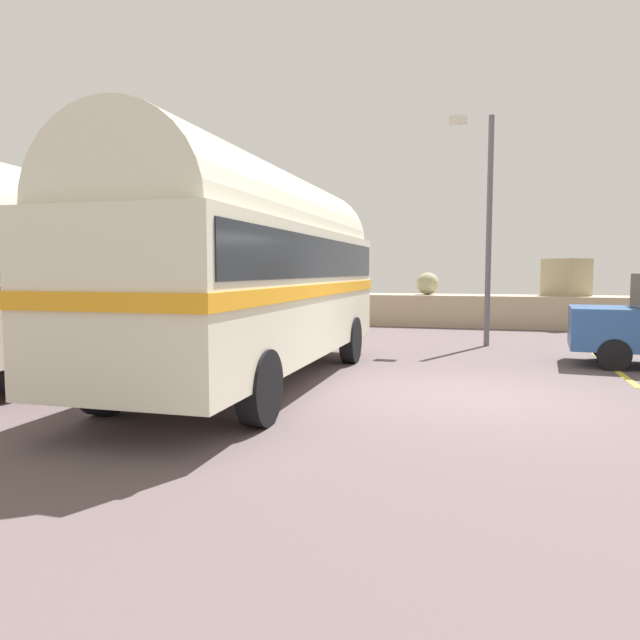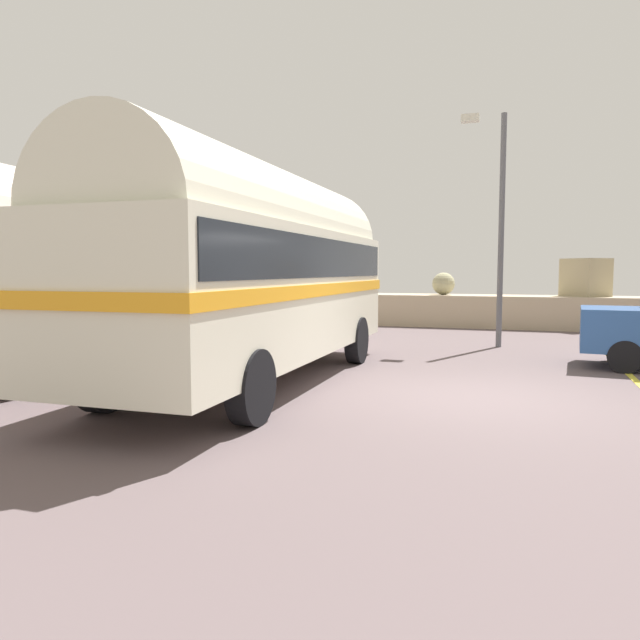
% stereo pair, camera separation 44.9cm
% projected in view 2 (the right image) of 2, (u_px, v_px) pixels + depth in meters
% --- Properties ---
extents(ground, '(32.00, 26.00, 0.02)m').
position_uv_depth(ground, '(472.00, 398.00, 8.98)').
color(ground, '#5C4E4F').
extents(breakwater, '(31.36, 2.17, 2.34)m').
position_uv_depth(breakwater, '(498.00, 309.00, 20.07)').
color(breakwater, tan).
rests_on(breakwater, ground).
extents(vintage_coach, '(2.54, 8.61, 3.70)m').
position_uv_depth(vintage_coach, '(256.00, 264.00, 9.99)').
color(vintage_coach, black).
rests_on(vintage_coach, ground).
extents(second_coach, '(3.09, 8.75, 3.70)m').
position_uv_depth(second_coach, '(73.00, 265.00, 11.79)').
color(second_coach, black).
rests_on(second_coach, ground).
extents(lamp_post, '(1.08, 0.34, 5.79)m').
position_uv_depth(lamp_post, '(497.00, 216.00, 14.63)').
color(lamp_post, '#5B5B60').
rests_on(lamp_post, ground).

